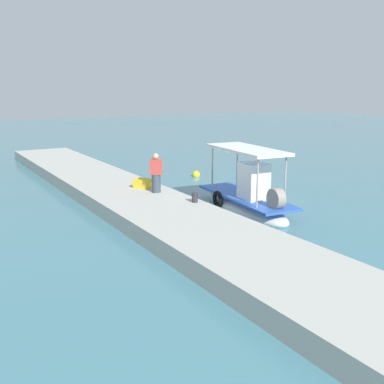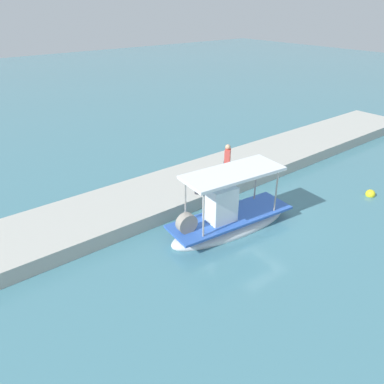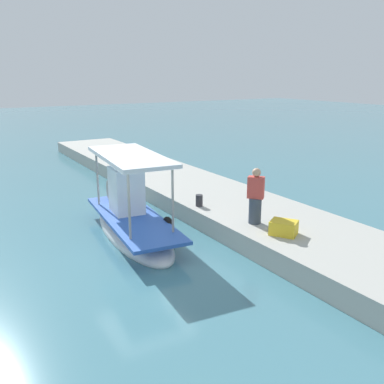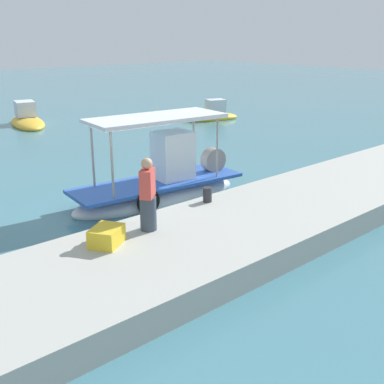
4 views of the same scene
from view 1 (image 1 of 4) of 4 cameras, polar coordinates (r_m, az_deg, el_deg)
name	(u,v)px [view 1 (image 1 of 4)]	position (r m, az deg, el deg)	size (l,w,h in m)	color
ground_plane	(232,203)	(20.36, 5.00, -1.37)	(120.00, 120.00, 0.00)	teal
dock_quay	(150,208)	(18.26, -5.26, -2.06)	(36.00, 3.64, 0.62)	#AEAFA7
main_fishing_boat	(247,199)	(19.06, 6.88, -0.93)	(5.77, 2.25, 2.96)	silver
fisherman_near_bollard	(156,175)	(19.48, -4.52, 2.17)	(0.54, 0.53, 1.70)	#384453
mooring_bollard	(195,197)	(17.86, 0.36, -0.66)	(0.24, 0.24, 0.40)	#2D2D33
cargo_crate	(143,183)	(20.59, -6.16, 1.09)	(0.72, 0.58, 0.39)	gold
marker_buoy	(196,175)	(26.34, 0.52, 2.18)	(0.45, 0.45, 0.45)	yellow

